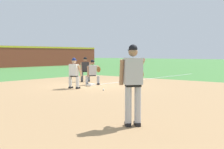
# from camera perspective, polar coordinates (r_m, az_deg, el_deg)

# --- Properties ---
(ground_plane) EXTENTS (160.00, 160.00, 0.00)m
(ground_plane) POSITION_cam_1_polar(r_m,az_deg,el_deg) (16.23, -3.92, -2.02)
(ground_plane) COLOR #47843D
(infield_dirt_patch) EXTENTS (18.00, 18.00, 0.01)m
(infield_dirt_patch) POSITION_cam_1_polar(r_m,az_deg,el_deg) (11.67, -1.56, -4.29)
(infield_dirt_patch) COLOR tan
(infield_dirt_patch) RESTS_ON ground
(foul_line_stripe) EXTENTS (12.00, 0.10, 0.00)m
(foul_line_stripe) POSITION_cam_1_polar(r_m,az_deg,el_deg) (20.99, 7.37, -0.69)
(foul_line_stripe) COLOR white
(foul_line_stripe) RESTS_ON ground
(first_base_bag) EXTENTS (0.38, 0.38, 0.09)m
(first_base_bag) POSITION_cam_1_polar(r_m,az_deg,el_deg) (16.23, -3.92, -1.86)
(first_base_bag) COLOR white
(first_base_bag) RESTS_ON ground
(baseball) EXTENTS (0.07, 0.07, 0.07)m
(baseball) POSITION_cam_1_polar(r_m,az_deg,el_deg) (13.99, -1.56, -2.81)
(baseball) COLOR white
(baseball) RESTS_ON ground
(pitcher) EXTENTS (0.85, 0.54, 1.86)m
(pitcher) POSITION_cam_1_polar(r_m,az_deg,el_deg) (7.07, 3.93, -1.01)
(pitcher) COLOR black
(pitcher) RESTS_ON ground
(first_baseman) EXTENTS (0.70, 1.09, 1.34)m
(first_baseman) POSITION_cam_1_polar(r_m,az_deg,el_deg) (16.46, -3.48, 0.62)
(first_baseman) COLOR black
(first_baseman) RESTS_ON ground
(baserunner) EXTENTS (0.54, 0.65, 1.46)m
(baserunner) POSITION_cam_1_polar(r_m,az_deg,el_deg) (14.79, -6.96, 0.47)
(baserunner) COLOR black
(baserunner) RESTS_ON ground
(umpire) EXTENTS (0.68, 0.66, 1.46)m
(umpire) POSITION_cam_1_polar(r_m,az_deg,el_deg) (18.46, -4.91, 1.14)
(umpire) COLOR black
(umpire) RESTS_ON ground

